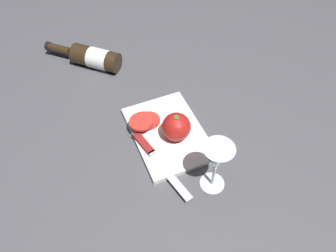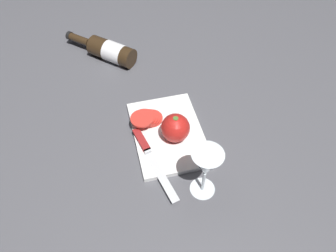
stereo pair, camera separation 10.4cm
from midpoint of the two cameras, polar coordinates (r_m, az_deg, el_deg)
ground_plane at (r=1.10m, az=1.05°, el=-0.02°), size 3.00×3.00×0.00m
cutting_board at (r=1.07m, az=2.78°, el=-1.47°), size 0.31×0.22×0.02m
wine_bottle at (r=1.34m, az=-7.95°, el=12.76°), size 0.26×0.27×0.08m
wine_glass at (r=0.87m, az=10.08°, el=-7.01°), size 0.09×0.09×0.18m
whole_tomato at (r=1.02m, az=4.23°, el=-0.51°), size 0.09×0.09×0.09m
knife at (r=1.02m, az=-0.96°, el=-4.07°), size 0.28×0.09×0.01m
tomato_slice_stack_near at (r=1.08m, az=-1.00°, el=1.25°), size 0.09×0.11×0.04m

